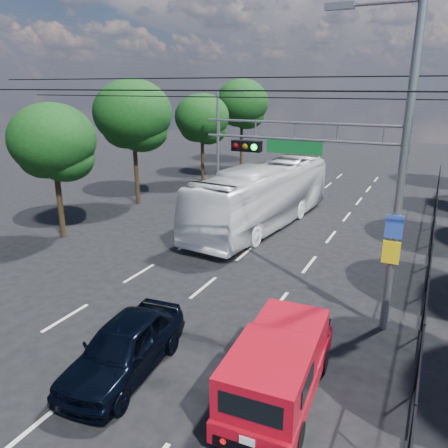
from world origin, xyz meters
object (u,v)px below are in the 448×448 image
Objects in this scene: white_bus at (262,196)px; navy_hatchback at (124,347)px; white_van at (209,218)px; red_pickup at (279,365)px; signal_mast at (359,160)px.

navy_hatchback is at bearing -78.09° from white_bus.
white_bus is 3.11m from white_van.
red_pickup is 13.98m from white_bus.
signal_mast reaches higher than navy_hatchback.
white_bus is at bearing 37.41° from white_van.
signal_mast is 6.32m from red_pickup.
white_bus reaches higher than white_van.
signal_mast reaches higher than white_bus.
navy_hatchback is at bearing -131.03° from signal_mast.
white_bus reaches higher than red_pickup.
signal_mast is 2.50× the size of white_van.
signal_mast is at bearing 81.76° from red_pickup.
red_pickup is at bearing 5.47° from navy_hatchback.
white_bus is 3.14× the size of white_van.
navy_hatchback is (-4.02, -0.79, -0.21)m from red_pickup.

